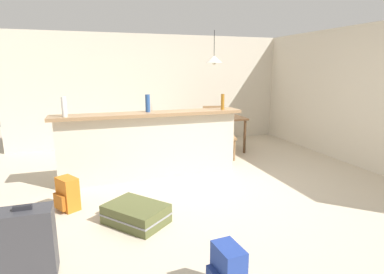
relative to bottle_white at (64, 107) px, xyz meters
The scene contains 16 objects.
ground_plane 2.33m from the bottle_white, 15.66° to the right, with size 13.00×13.00×0.05m, color beige.
wall_back 3.15m from the bottle_white, 53.09° to the left, with size 6.60×0.10×2.50m, color beige.
wall_right 4.95m from the bottle_white, ahead, with size 0.10×6.00×2.50m, color beige.
partition_half_wall 1.42m from the bottle_white, ahead, with size 2.80×0.20×1.03m, color beige.
bar_countertop 1.24m from the bottle_white, ahead, with size 2.96×0.40×0.05m, color #93704C.
bottle_white is the anchor object (origin of this frame).
bottle_blue 1.21m from the bottle_white, ahead, with size 0.07×0.07×0.27m, color #284C89.
bottle_amber 2.43m from the bottle_white, ahead, with size 0.06×0.06×0.26m, color #9E661E.
dining_table 3.23m from the bottle_white, 24.60° to the left, with size 1.10×0.80×0.74m.
dining_chair_near_partition 3.03m from the bottle_white, 15.90° to the left, with size 0.48×0.48×0.93m.
dining_chair_far_side 3.54m from the bottle_white, 31.79° to the left, with size 0.46×0.46×0.93m.
pendant_lamp 3.24m from the bottle_white, 26.26° to the left, with size 0.34×0.34×0.68m.
suitcase_flat_olive 1.91m from the bottle_white, 60.63° to the right, with size 0.82×0.85×0.22m.
suitcase_upright_charcoal 2.26m from the bottle_white, 96.56° to the right, with size 0.44×0.24×0.67m.
backpack_blue 3.21m from the bottle_white, 65.45° to the right, with size 0.27×0.29×0.42m.
backpack_orange 1.26m from the bottle_white, 90.11° to the right, with size 0.33×0.33×0.42m.
Camera 1 is at (-1.56, -4.20, 1.76)m, focal length 29.28 mm.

